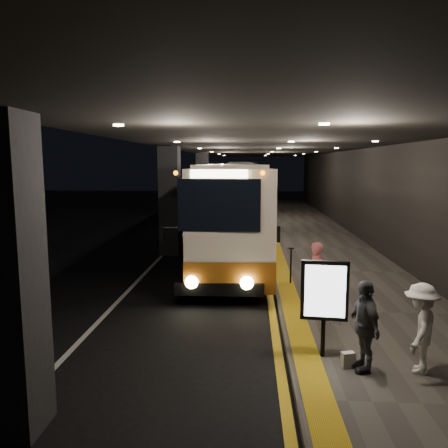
{
  "coord_description": "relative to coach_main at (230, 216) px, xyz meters",
  "views": [
    {
      "loc": [
        1.78,
        -13.54,
        3.73
      ],
      "look_at": [
        0.89,
        0.97,
        1.7
      ],
      "focal_mm": 35.0,
      "sensor_mm": 36.0,
      "label": 1
    }
  ],
  "objects": [
    {
      "name": "canopy",
      "position": [
        1.51,
        2.07,
        2.88
      ],
      "size": [
        9.0,
        50.0,
        0.4
      ],
      "primitive_type": "cube",
      "color": "black",
      "rests_on": "support_columns"
    },
    {
      "name": "info_sign",
      "position": [
        2.15,
        -8.63,
        -0.34
      ],
      "size": [
        0.87,
        0.2,
        1.83
      ],
      "rotation": [
        0.0,
        0.0,
        -0.11
      ],
      "color": "black",
      "rests_on": "sidewalk"
    },
    {
      "name": "bag_plain",
      "position": [
        2.53,
        -9.06,
        -1.43
      ],
      "size": [
        0.25,
        0.19,
        0.28
      ],
      "primitive_type": "cube",
      "rotation": [
        0.0,
        0.0,
        0.28
      ],
      "color": "silver",
      "rests_on": "sidewalk"
    },
    {
      "name": "passenger_waiting_grey",
      "position": [
        2.77,
        -9.12,
        -0.76
      ],
      "size": [
        0.66,
        1.02,
        1.62
      ],
      "primitive_type": "imported",
      "rotation": [
        0.0,
        0.0,
        -1.38
      ],
      "color": "#4A4A4F",
      "rests_on": "sidewalk"
    },
    {
      "name": "ground",
      "position": [
        -0.99,
        -2.93,
        -1.72
      ],
      "size": [
        90.0,
        90.0,
        0.0
      ],
      "primitive_type": "plane",
      "color": "black"
    },
    {
      "name": "support_columns",
      "position": [
        -2.49,
        1.07,
        0.48
      ],
      "size": [
        0.8,
        24.8,
        4.4
      ],
      "color": "black",
      "rests_on": "ground"
    },
    {
      "name": "coach_main",
      "position": [
        0.0,
        0.0,
        0.0
      ],
      "size": [
        2.91,
        11.59,
        3.58
      ],
      "rotation": [
        0.0,
        0.0,
        0.05
      ],
      "color": "beige",
      "rests_on": "ground"
    },
    {
      "name": "terminal_wall",
      "position": [
        6.01,
        2.07,
        1.28
      ],
      "size": [
        0.1,
        50.0,
        6.0
      ],
      "primitive_type": "cube",
      "color": "black",
      "rests_on": "ground"
    },
    {
      "name": "bag_polka",
      "position": [
        2.7,
        -6.96,
        -1.41
      ],
      "size": [
        0.28,
        0.18,
        0.31
      ],
      "primitive_type": "cube",
      "rotation": [
        0.0,
        0.0,
        -0.3
      ],
      "color": "black",
      "rests_on": "sidewalk"
    },
    {
      "name": "stanchion_post",
      "position": [
        2.0,
        -3.63,
        -1.03
      ],
      "size": [
        0.05,
        0.05,
        1.08
      ],
      "primitive_type": "cylinder",
      "color": "black",
      "rests_on": "sidewalk"
    },
    {
      "name": "coach_third",
      "position": [
        0.11,
        28.69,
        0.07
      ],
      "size": [
        3.06,
        12.0,
        3.74
      ],
      "rotation": [
        0.0,
        0.0,
        -0.05
      ],
      "color": "beige",
      "rests_on": "ground"
    },
    {
      "name": "tactile_strip",
      "position": [
        1.86,
        2.07,
        -1.56
      ],
      "size": [
        0.5,
        50.0,
        0.01
      ],
      "primitive_type": "cube",
      "color": "gold",
      "rests_on": "sidewalk"
    },
    {
      "name": "sidewalk",
      "position": [
        3.76,
        2.07,
        -1.64
      ],
      "size": [
        4.5,
        50.0,
        0.15
      ],
      "primitive_type": "cube",
      "color": "#514C44",
      "rests_on": "ground"
    },
    {
      "name": "lane_line_white",
      "position": [
        -2.79,
        2.07,
        -1.71
      ],
      "size": [
        0.12,
        50.0,
        0.01
      ],
      "primitive_type": "cube",
      "color": "silver",
      "rests_on": "ground"
    },
    {
      "name": "coach_second",
      "position": [
        -0.24,
        13.59,
        -0.07
      ],
      "size": [
        2.53,
        10.97,
        3.43
      ],
      "rotation": [
        0.0,
        0.0,
        0.02
      ],
      "color": "beige",
      "rests_on": "ground"
    },
    {
      "name": "kerb_stripe_yellow",
      "position": [
        1.36,
        2.07,
        -1.71
      ],
      "size": [
        0.18,
        50.0,
        0.01
      ],
      "primitive_type": "cube",
      "color": "gold",
      "rests_on": "ground"
    },
    {
      "name": "passenger_waiting_white",
      "position": [
        3.71,
        -9.13,
        -0.79
      ],
      "size": [
        0.9,
        1.11,
        1.57
      ],
      "primitive_type": "imported",
      "rotation": [
        0.0,
        0.0,
        -2.08
      ],
      "color": "white",
      "rests_on": "sidewalk"
    },
    {
      "name": "passenger_boarding",
      "position": [
        2.46,
        -5.78,
        -0.74
      ],
      "size": [
        0.51,
        0.67,
        1.66
      ],
      "primitive_type": "imported",
      "rotation": [
        0.0,
        0.0,
        1.78
      ],
      "color": "#D46369",
      "rests_on": "sidewalk"
    }
  ]
}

